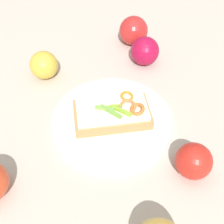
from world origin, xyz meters
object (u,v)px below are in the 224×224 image
sandwich (113,113)px  apple_4 (134,31)px  apple_5 (194,161)px  apple_1 (44,65)px  plate (112,120)px  apple_3 (145,51)px

sandwich → apple_4: bearing=70.3°
sandwich → apple_5: (0.17, 0.09, 0.00)m
apple_1 → apple_4: apple_4 is taller
sandwich → apple_4: apple_4 is taller
sandwich → apple_5: bearing=-48.7°
plate → apple_4: apple_4 is taller
apple_3 → apple_4: bearing=173.6°
apple_3 → apple_4: apple_4 is taller
plate → apple_1: bearing=-154.1°
apple_4 → apple_1: bearing=-78.6°
plate → apple_5: apple_5 is taller
plate → apple_3: (-0.17, 0.16, 0.03)m
apple_3 → apple_4: (-0.10, 0.01, 0.00)m
plate → apple_4: 0.32m
apple_4 → apple_5: bearing=-9.9°
plate → apple_1: apple_1 is taller
sandwich → apple_5: size_ratio=2.59×
sandwich → apple_4: (-0.27, 0.17, 0.01)m
apple_1 → apple_4: (-0.06, 0.27, 0.01)m
sandwich → apple_1: bearing=129.0°
apple_3 → apple_4: size_ratio=0.92×
apple_1 → apple_5: 0.43m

